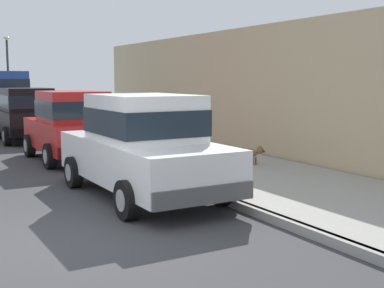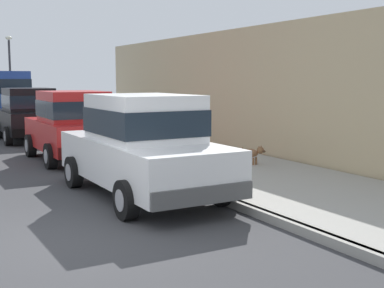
# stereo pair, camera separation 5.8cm
# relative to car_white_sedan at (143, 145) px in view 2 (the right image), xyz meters

# --- Properties ---
(ground_plane) EXTENTS (80.00, 80.00, 0.00)m
(ground_plane) POSITION_rel_car_white_sedan_xyz_m (-2.17, -2.09, -0.98)
(ground_plane) COLOR #38383A
(curb) EXTENTS (0.16, 64.00, 0.14)m
(curb) POSITION_rel_car_white_sedan_xyz_m (1.03, -2.09, -0.91)
(curb) COLOR gray
(curb) RESTS_ON ground
(sidewalk) EXTENTS (3.60, 64.00, 0.14)m
(sidewalk) POSITION_rel_car_white_sedan_xyz_m (2.83, -2.09, -0.91)
(sidewalk) COLOR #99968E
(sidewalk) RESTS_ON ground
(car_white_sedan) EXTENTS (2.08, 4.62, 1.92)m
(car_white_sedan) POSITION_rel_car_white_sedan_xyz_m (0.00, 0.00, 0.00)
(car_white_sedan) COLOR white
(car_white_sedan) RESTS_ON ground
(car_red_hatchback) EXTENTS (1.97, 3.80, 1.88)m
(car_red_hatchback) POSITION_rel_car_white_sedan_xyz_m (0.06, 4.89, -0.01)
(car_red_hatchback) COLOR red
(car_red_hatchback) RESTS_ON ground
(car_black_hatchback) EXTENTS (2.00, 3.82, 1.88)m
(car_black_hatchback) POSITION_rel_car_white_sedan_xyz_m (-0.06, 10.02, -0.01)
(car_black_hatchback) COLOR black
(car_black_hatchback) RESTS_ON ground
(car_blue_van) EXTENTS (2.18, 4.92, 2.52)m
(car_blue_van) POSITION_rel_car_white_sedan_xyz_m (0.04, 15.59, 0.41)
(car_blue_van) COLOR #28479E
(car_blue_van) RESTS_ON ground
(dog_brown) EXTENTS (0.36, 0.72, 0.49)m
(dog_brown) POSITION_rel_car_white_sedan_xyz_m (3.45, 1.29, -0.55)
(dog_brown) COLOR brown
(dog_brown) RESTS_ON sidewalk
(fire_hydrant) EXTENTS (0.34, 0.24, 0.72)m
(fire_hydrant) POSITION_rel_car_white_sedan_xyz_m (1.48, 4.70, -0.51)
(fire_hydrant) COLOR red
(fire_hydrant) RESTS_ON sidewalk
(street_lamp) EXTENTS (0.36, 0.36, 4.42)m
(street_lamp) POSITION_rel_car_white_sedan_xyz_m (1.38, 21.72, 1.92)
(street_lamp) COLOR #2D2D33
(street_lamp) RESTS_ON sidewalk
(building_facade) EXTENTS (0.50, 20.00, 3.65)m
(building_facade) POSITION_rel_car_white_sedan_xyz_m (4.93, 3.79, 0.84)
(building_facade) COLOR tan
(building_facade) RESTS_ON ground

